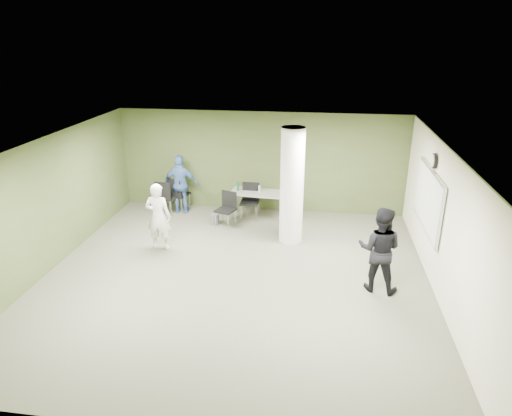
% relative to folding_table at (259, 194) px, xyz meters
% --- Properties ---
extents(floor, '(8.00, 8.00, 0.00)m').
position_rel_folding_table_xyz_m(floor, '(-0.03, -3.33, -0.69)').
color(floor, '#4C4D3C').
rests_on(floor, ground).
extents(ceiling, '(8.00, 8.00, 0.00)m').
position_rel_folding_table_xyz_m(ceiling, '(-0.03, -3.33, 2.11)').
color(ceiling, white).
rests_on(ceiling, wall_back).
extents(wall_back, '(8.00, 2.80, 0.02)m').
position_rel_folding_table_xyz_m(wall_back, '(-0.03, 0.67, 0.71)').
color(wall_back, '#404C24').
rests_on(wall_back, floor).
extents(wall_left, '(0.02, 8.00, 2.80)m').
position_rel_folding_table_xyz_m(wall_left, '(-4.03, -3.33, 0.71)').
color(wall_left, '#404C24').
rests_on(wall_left, floor).
extents(wall_right_cream, '(0.02, 8.00, 2.80)m').
position_rel_folding_table_xyz_m(wall_right_cream, '(3.97, -3.33, 0.71)').
color(wall_right_cream, beige).
rests_on(wall_right_cream, floor).
extents(column, '(0.56, 0.56, 2.80)m').
position_rel_folding_table_xyz_m(column, '(0.97, -1.33, 0.71)').
color(column, silver).
rests_on(column, floor).
extents(whiteboard, '(0.05, 2.30, 1.30)m').
position_rel_folding_table_xyz_m(whiteboard, '(3.89, -2.13, 0.81)').
color(whiteboard, silver).
rests_on(whiteboard, wall_right_cream).
extents(wall_clock, '(0.06, 0.32, 0.32)m').
position_rel_folding_table_xyz_m(wall_clock, '(3.89, -2.13, 1.66)').
color(wall_clock, black).
rests_on(wall_clock, wall_right_cream).
extents(folding_table, '(1.62, 0.83, 0.99)m').
position_rel_folding_table_xyz_m(folding_table, '(0.00, 0.00, 0.00)').
color(folding_table, '#979892').
rests_on(folding_table, floor).
extents(wastebasket, '(0.25, 0.25, 0.29)m').
position_rel_folding_table_xyz_m(wastebasket, '(-1.11, -0.63, -0.55)').
color(wastebasket, '#4C4C4C').
rests_on(wastebasket, floor).
extents(chair_back_left, '(0.56, 0.56, 0.98)m').
position_rel_folding_table_xyz_m(chair_back_left, '(-2.60, -0.12, -0.12)').
color(chair_back_left, black).
rests_on(chair_back_left, floor).
extents(chair_back_right, '(0.62, 0.62, 1.00)m').
position_rel_folding_table_xyz_m(chair_back_right, '(-2.35, 0.14, -0.11)').
color(chair_back_right, black).
rests_on(chair_back_right, floor).
extents(chair_table_left, '(0.58, 0.58, 0.91)m').
position_rel_folding_table_xyz_m(chair_table_left, '(-0.76, -0.63, -0.16)').
color(chair_table_left, black).
rests_on(chair_table_left, floor).
extents(chair_table_right, '(0.49, 0.49, 0.98)m').
position_rel_folding_table_xyz_m(chair_table_right, '(-0.23, -0.04, -0.12)').
color(chair_table_right, black).
rests_on(chair_table_right, floor).
extents(woman_white, '(0.59, 0.39, 1.61)m').
position_rel_folding_table_xyz_m(woman_white, '(-2.04, -2.22, 0.11)').
color(woman_white, silver).
rests_on(woman_white, floor).
extents(man_black, '(0.98, 0.85, 1.74)m').
position_rel_folding_table_xyz_m(man_black, '(2.83, -3.37, 0.18)').
color(man_black, black).
rests_on(man_black, floor).
extents(man_blue, '(0.99, 0.45, 1.67)m').
position_rel_folding_table_xyz_m(man_blue, '(-2.20, 0.07, 0.14)').
color(man_blue, '#3E609A').
rests_on(man_blue, floor).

